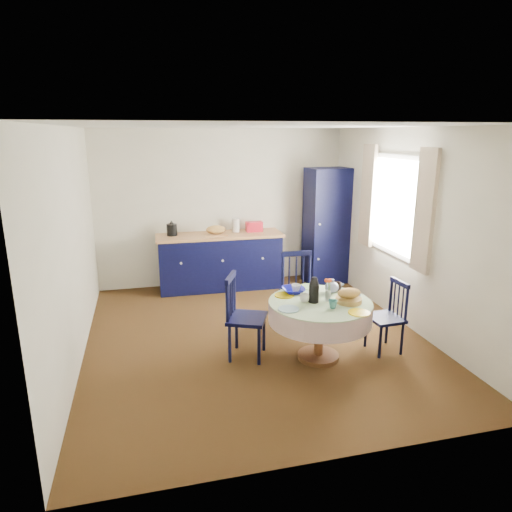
{
  "coord_description": "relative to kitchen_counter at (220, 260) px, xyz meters",
  "views": [
    {
      "loc": [
        -1.24,
        -5.0,
        2.44
      ],
      "look_at": [
        0.06,
        0.2,
        0.98
      ],
      "focal_mm": 32.0,
      "sensor_mm": 36.0,
      "label": 1
    }
  ],
  "objects": [
    {
      "name": "chair_far",
      "position": [
        0.71,
        -1.81,
        0.04
      ],
      "size": [
        0.45,
        0.43,
        0.98
      ],
      "rotation": [
        0.0,
        0.0,
        -0.03
      ],
      "color": "black",
      "rests_on": "floor"
    },
    {
      "name": "pantry_cabinet",
      "position": [
        1.76,
        -0.11,
        0.49
      ],
      "size": [
        0.7,
        0.53,
        1.89
      ],
      "rotation": [
        0.0,
        0.0,
        0.09
      ],
      "color": "black",
      "rests_on": "floor"
    },
    {
      "name": "floor",
      "position": [
        0.1,
        -1.96,
        -0.46
      ],
      "size": [
        4.5,
        4.5,
        0.0
      ],
      "primitive_type": "plane",
      "color": "black",
      "rests_on": "ground"
    },
    {
      "name": "mug_d",
      "position": [
        0.49,
        -2.32,
        0.26
      ],
      "size": [
        0.1,
        0.1,
        0.1
      ],
      "primitive_type": "imported",
      "color": "silver",
      "rests_on": "dining_table"
    },
    {
      "name": "mug_b",
      "position": [
        0.7,
        -2.86,
        0.26
      ],
      "size": [
        0.1,
        0.1,
        0.09
      ],
      "primitive_type": "imported",
      "color": "#357573",
      "rests_on": "dining_table"
    },
    {
      "name": "ceiling",
      "position": [
        0.1,
        -1.96,
        2.04
      ],
      "size": [
        4.5,
        4.5,
        0.0
      ],
      "primitive_type": "plane",
      "rotation": [
        3.14,
        0.0,
        0.0
      ],
      "color": "white",
      "rests_on": "wall_back"
    },
    {
      "name": "wall_left",
      "position": [
        -1.9,
        -1.96,
        0.79
      ],
      "size": [
        0.02,
        4.5,
        2.5
      ],
      "primitive_type": "cube",
      "color": "white",
      "rests_on": "floor"
    },
    {
      "name": "mug_c",
      "position": [
        0.95,
        -2.37,
        0.27
      ],
      "size": [
        0.13,
        0.13,
        0.1
      ],
      "primitive_type": "imported",
      "color": "black",
      "rests_on": "dining_table"
    },
    {
      "name": "kitchen_counter",
      "position": [
        0.0,
        0.0,
        0.0
      ],
      "size": [
        1.99,
        0.66,
        1.13
      ],
      "rotation": [
        0.0,
        0.0,
        -0.02
      ],
      "color": "black",
      "rests_on": "floor"
    },
    {
      "name": "cobalt_bowl",
      "position": [
        0.45,
        -2.32,
        0.25
      ],
      "size": [
        0.26,
        0.26,
        0.06
      ],
      "primitive_type": "imported",
      "color": "#090A74",
      "rests_on": "dining_table"
    },
    {
      "name": "wall_back",
      "position": [
        0.1,
        0.29,
        0.79
      ],
      "size": [
        4.0,
        0.02,
        2.5
      ],
      "primitive_type": "cube",
      "color": "white",
      "rests_on": "floor"
    },
    {
      "name": "dining_table",
      "position": [
        0.66,
        -2.65,
        0.1
      ],
      "size": [
        1.12,
        1.14,
        0.95
      ],
      "color": "brown",
      "rests_on": "floor"
    },
    {
      "name": "chair_left",
      "position": [
        -0.14,
        -2.39,
        0.02
      ],
      "size": [
        0.54,
        0.55,
        0.95
      ],
      "rotation": [
        0.0,
        0.0,
        1.15
      ],
      "color": "black",
      "rests_on": "floor"
    },
    {
      "name": "chair_right",
      "position": [
        1.48,
        -2.65,
        -0.04
      ],
      "size": [
        0.38,
        0.39,
        0.83
      ],
      "rotation": [
        0.0,
        0.0,
        -1.5
      ],
      "color": "black",
      "rests_on": "floor"
    },
    {
      "name": "window",
      "position": [
        2.05,
        -1.66,
        1.07
      ],
      "size": [
        0.1,
        1.74,
        1.45
      ],
      "color": "white",
      "rests_on": "wall_right"
    },
    {
      "name": "wall_right",
      "position": [
        2.1,
        -1.96,
        0.79
      ],
      "size": [
        0.02,
        4.5,
        2.5
      ],
      "primitive_type": "cube",
      "color": "white",
      "rests_on": "floor"
    },
    {
      "name": "mug_a",
      "position": [
        0.48,
        -2.62,
        0.26
      ],
      "size": [
        0.11,
        0.11,
        0.09
      ],
      "primitive_type": "imported",
      "color": "silver",
      "rests_on": "dining_table"
    }
  ]
}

